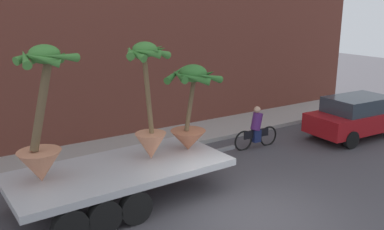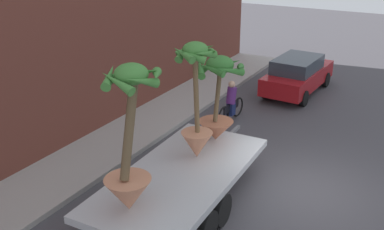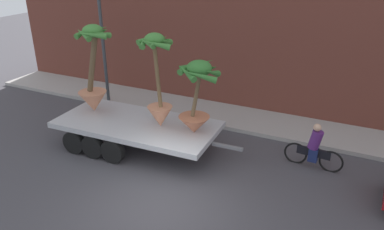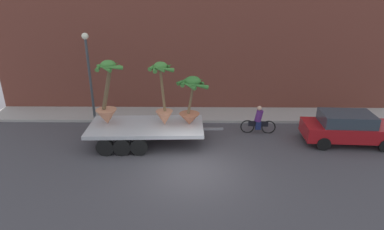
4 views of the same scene
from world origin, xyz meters
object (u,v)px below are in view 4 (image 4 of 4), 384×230
object	(u,v)px
parked_car	(348,128)
street_lamp	(89,66)
cyclist	(258,121)
flatbed_trailer	(141,129)
potted_palm_rear	(163,97)
potted_palm_middle	(191,102)
potted_palm_front	(107,99)

from	to	relation	value
parked_car	street_lamp	xyz separation A→B (m)	(-13.27, 2.75, 2.40)
cyclist	parked_car	world-z (taller)	parked_car
flatbed_trailer	parked_car	xyz separation A→B (m)	(10.07, 0.15, 0.06)
cyclist	street_lamp	bearing A→B (deg)	170.10
flatbed_trailer	potted_palm_rear	xyz separation A→B (m)	(1.10, 0.07, 1.64)
potted_palm_middle	street_lamp	size ratio (longest dim) A/B	0.50
potted_palm_middle	parked_car	size ratio (longest dim) A/B	0.54
street_lamp	flatbed_trailer	bearing A→B (deg)	-42.13
potted_palm_rear	cyclist	xyz separation A→B (m)	(4.83, 1.23, -1.74)
potted_palm_middle	cyclist	distance (m)	4.00
flatbed_trailer	potted_palm_front	size ratio (longest dim) A/B	2.09
flatbed_trailer	potted_palm_rear	world-z (taller)	potted_palm_rear
potted_palm_rear	potted_palm_front	xyz separation A→B (m)	(-2.66, 0.08, -0.14)
flatbed_trailer	cyclist	bearing A→B (deg)	12.38
potted_palm_rear	cyclist	world-z (taller)	potted_palm_rear
potted_palm_front	street_lamp	bearing A→B (deg)	120.95
potted_palm_rear	potted_palm_front	size ratio (longest dim) A/B	0.98
street_lamp	potted_palm_front	bearing A→B (deg)	-59.05
parked_car	cyclist	bearing A→B (deg)	164.43
flatbed_trailer	street_lamp	xyz separation A→B (m)	(-3.20, 2.89, 2.46)
flatbed_trailer	potted_palm_rear	distance (m)	1.97
cyclist	street_lamp	world-z (taller)	street_lamp
flatbed_trailer	parked_car	distance (m)	10.07
potted_palm_front	potted_palm_rear	bearing A→B (deg)	-1.81
parked_car	potted_palm_rear	bearing A→B (deg)	-179.49
potted_palm_rear	cyclist	size ratio (longest dim) A/B	1.67
flatbed_trailer	potted_palm_front	xyz separation A→B (m)	(-1.55, 0.15, 1.49)
potted_palm_front	cyclist	xyz separation A→B (m)	(7.48, 1.15, -1.59)
flatbed_trailer	parked_car	world-z (taller)	parked_car
potted_palm_middle	parked_car	world-z (taller)	potted_palm_middle
potted_palm_middle	potted_palm_rear	bearing A→B (deg)	-177.64
potted_palm_middle	street_lamp	distance (m)	6.35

